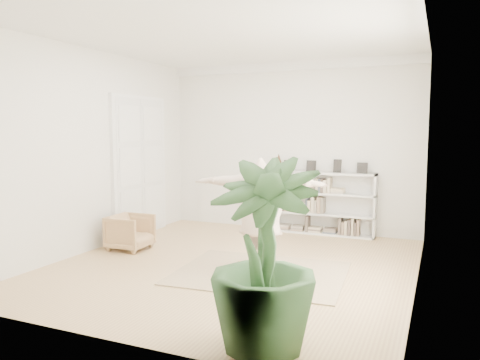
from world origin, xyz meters
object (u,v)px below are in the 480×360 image
at_px(bookshelf, 322,204).
at_px(houseplant, 264,255).
at_px(rocker_board, 260,269).
at_px(person, 261,211).
at_px(armchair, 130,232).

bearing_deg(bookshelf, houseplant, -82.46).
height_order(rocker_board, person, person).
bearing_deg(rocker_board, bookshelf, 82.07).
distance_m(rocker_board, person, 0.90).
height_order(bookshelf, rocker_board, bookshelf).
bearing_deg(armchair, bookshelf, -48.99).
distance_m(armchair, person, 2.81).
relative_size(armchair, person, 0.34).
xyz_separation_m(armchair, houseplant, (3.60, -2.72, 0.63)).
xyz_separation_m(bookshelf, person, (-0.19, -3.08, 0.33)).
bearing_deg(houseplant, person, 111.49).
height_order(bookshelf, armchair, bookshelf).
bearing_deg(bookshelf, person, -93.50).
relative_size(bookshelf, armchair, 3.13).
distance_m(armchair, houseplant, 4.55).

